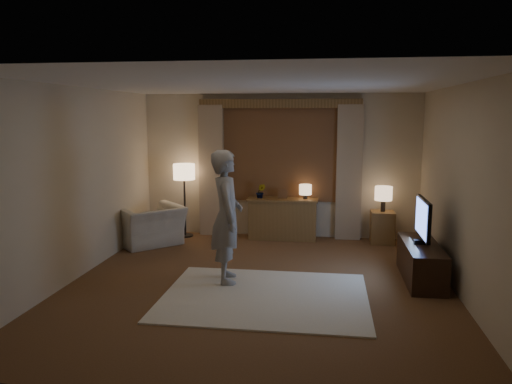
% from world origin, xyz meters
% --- Properties ---
extents(room, '(5.04, 5.54, 2.64)m').
position_xyz_m(room, '(0.00, 0.50, 1.33)').
color(room, brown).
rests_on(room, ground).
extents(rug, '(2.50, 2.00, 0.02)m').
position_xyz_m(rug, '(0.14, -0.45, 0.01)').
color(rug, beige).
rests_on(rug, floor).
extents(sideboard, '(1.20, 0.40, 0.70)m').
position_xyz_m(sideboard, '(0.09, 2.50, 0.35)').
color(sideboard, brown).
rests_on(sideboard, floor).
extents(picture_frame, '(0.16, 0.02, 0.20)m').
position_xyz_m(picture_frame, '(0.09, 2.50, 0.80)').
color(picture_frame, brown).
rests_on(picture_frame, sideboard).
extents(plant, '(0.17, 0.13, 0.30)m').
position_xyz_m(plant, '(-0.31, 2.50, 0.85)').
color(plant, '#999999').
rests_on(plant, sideboard).
extents(table_lamp_sideboard, '(0.22, 0.22, 0.30)m').
position_xyz_m(table_lamp_sideboard, '(0.49, 2.50, 0.90)').
color(table_lamp_sideboard, black).
rests_on(table_lamp_sideboard, sideboard).
extents(floor_lamp, '(0.39, 0.39, 1.34)m').
position_xyz_m(floor_lamp, '(-1.71, 2.43, 1.13)').
color(floor_lamp, black).
rests_on(floor_lamp, floor).
extents(armchair, '(1.37, 1.37, 0.67)m').
position_xyz_m(armchair, '(-2.14, 1.77, 0.34)').
color(armchair, beige).
rests_on(armchair, floor).
extents(side_table, '(0.40, 0.40, 0.56)m').
position_xyz_m(side_table, '(1.84, 2.45, 0.28)').
color(side_table, brown).
rests_on(side_table, floor).
extents(table_lamp_side, '(0.30, 0.30, 0.44)m').
position_xyz_m(table_lamp_side, '(1.84, 2.45, 0.87)').
color(table_lamp_side, black).
rests_on(table_lamp_side, side_table).
extents(tv_stand, '(0.45, 1.40, 0.50)m').
position_xyz_m(tv_stand, '(2.15, 0.50, 0.25)').
color(tv_stand, black).
rests_on(tv_stand, floor).
extents(tv, '(0.21, 0.85, 0.62)m').
position_xyz_m(tv, '(2.15, 0.50, 0.84)').
color(tv, black).
rests_on(tv, tv_stand).
extents(person, '(0.56, 0.72, 1.76)m').
position_xyz_m(person, '(-0.43, 0.04, 0.90)').
color(person, gray).
rests_on(person, rug).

